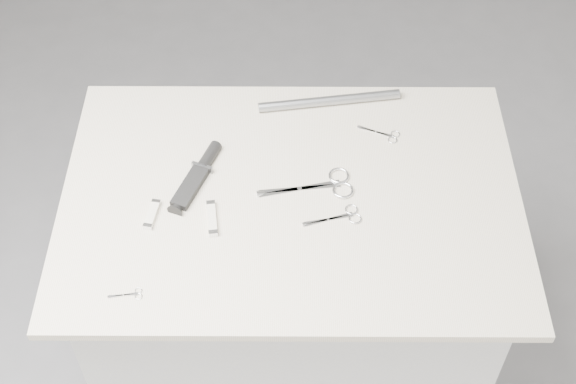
{
  "coord_description": "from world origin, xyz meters",
  "views": [
    {
      "loc": [
        -0.0,
        -1.13,
        2.25
      ],
      "look_at": [
        -0.01,
        0.01,
        0.92
      ],
      "focal_mm": 50.0,
      "sensor_mm": 36.0,
      "label": 1
    }
  ],
  "objects_px": {
    "embroidery_scissors_a": "(343,216)",
    "pocket_knife_a": "(212,218)",
    "embroidery_scissors_b": "(385,135)",
    "plinth": "(291,311)",
    "pocket_knife_b": "(152,214)",
    "tiny_scissors": "(130,294)",
    "metal_rail": "(329,101)",
    "large_shears": "(326,185)",
    "sheathed_knife": "(199,173)"
  },
  "relations": [
    {
      "from": "tiny_scissors",
      "to": "pocket_knife_a",
      "type": "distance_m",
      "value": 0.24
    },
    {
      "from": "embroidery_scissors_a",
      "to": "tiny_scissors",
      "type": "xyz_separation_m",
      "value": [
        -0.43,
        -0.2,
        -0.0
      ]
    },
    {
      "from": "plinth",
      "to": "pocket_knife_a",
      "type": "xyz_separation_m",
      "value": [
        -0.17,
        -0.07,
        0.48
      ]
    },
    {
      "from": "tiny_scissors",
      "to": "plinth",
      "type": "bearing_deg",
      "value": 31.41
    },
    {
      "from": "embroidery_scissors_a",
      "to": "tiny_scissors",
      "type": "relative_size",
      "value": 1.87
    },
    {
      "from": "sheathed_knife",
      "to": "embroidery_scissors_b",
      "type": "bearing_deg",
      "value": -52.05
    },
    {
      "from": "large_shears",
      "to": "pocket_knife_b",
      "type": "distance_m",
      "value": 0.38
    },
    {
      "from": "plinth",
      "to": "large_shears",
      "type": "relative_size",
      "value": 4.28
    },
    {
      "from": "embroidery_scissors_b",
      "to": "sheathed_knife",
      "type": "relative_size",
      "value": 0.51
    },
    {
      "from": "metal_rail",
      "to": "embroidery_scissors_a",
      "type": "bearing_deg",
      "value": -87.02
    },
    {
      "from": "plinth",
      "to": "tiny_scissors",
      "type": "bearing_deg",
      "value": -140.71
    },
    {
      "from": "large_shears",
      "to": "embroidery_scissors_a",
      "type": "xyz_separation_m",
      "value": [
        0.03,
        -0.09,
        -0.0
      ]
    },
    {
      "from": "pocket_knife_b",
      "to": "plinth",
      "type": "bearing_deg",
      "value": -69.48
    },
    {
      "from": "embroidery_scissors_a",
      "to": "pocket_knife_b",
      "type": "relative_size",
      "value": 1.62
    },
    {
      "from": "tiny_scissors",
      "to": "embroidery_scissors_b",
      "type": "bearing_deg",
      "value": 31.82
    },
    {
      "from": "embroidery_scissors_a",
      "to": "tiny_scissors",
      "type": "bearing_deg",
      "value": -170.21
    },
    {
      "from": "pocket_knife_a",
      "to": "pocket_knife_b",
      "type": "bearing_deg",
      "value": 77.9
    },
    {
      "from": "tiny_scissors",
      "to": "sheathed_knife",
      "type": "bearing_deg",
      "value": 62.66
    },
    {
      "from": "plinth",
      "to": "large_shears",
      "type": "height_order",
      "value": "large_shears"
    },
    {
      "from": "plinth",
      "to": "embroidery_scissors_b",
      "type": "bearing_deg",
      "value": 40.29
    },
    {
      "from": "embroidery_scissors_b",
      "to": "pocket_knife_b",
      "type": "relative_size",
      "value": 1.27
    },
    {
      "from": "embroidery_scissors_b",
      "to": "plinth",
      "type": "bearing_deg",
      "value": -117.33
    },
    {
      "from": "embroidery_scissors_a",
      "to": "pocket_knife_a",
      "type": "xyz_separation_m",
      "value": [
        -0.28,
        -0.01,
        0.0
      ]
    },
    {
      "from": "large_shears",
      "to": "embroidery_scissors_b",
      "type": "height_order",
      "value": "large_shears"
    },
    {
      "from": "embroidery_scissors_b",
      "to": "sheathed_knife",
      "type": "height_order",
      "value": "sheathed_knife"
    },
    {
      "from": "pocket_knife_b",
      "to": "metal_rail",
      "type": "distance_m",
      "value": 0.52
    },
    {
      "from": "pocket_knife_a",
      "to": "pocket_knife_b",
      "type": "height_order",
      "value": "pocket_knife_a"
    },
    {
      "from": "plinth",
      "to": "pocket_knife_a",
      "type": "distance_m",
      "value": 0.51
    },
    {
      "from": "pocket_knife_a",
      "to": "embroidery_scissors_b",
      "type": "bearing_deg",
      "value": -64.04
    },
    {
      "from": "pocket_knife_b",
      "to": "large_shears",
      "type": "bearing_deg",
      "value": -67.69
    },
    {
      "from": "large_shears",
      "to": "embroidery_scissors_b",
      "type": "relative_size",
      "value": 2.13
    },
    {
      "from": "pocket_knife_a",
      "to": "plinth",
      "type": "bearing_deg",
      "value": -74.92
    },
    {
      "from": "embroidery_scissors_a",
      "to": "metal_rail",
      "type": "bearing_deg",
      "value": 77.74
    },
    {
      "from": "embroidery_scissors_b",
      "to": "metal_rail",
      "type": "relative_size",
      "value": 0.29
    },
    {
      "from": "large_shears",
      "to": "sheathed_knife",
      "type": "xyz_separation_m",
      "value": [
        -0.28,
        0.03,
        0.0
      ]
    },
    {
      "from": "pocket_knife_a",
      "to": "pocket_knife_b",
      "type": "distance_m",
      "value": 0.13
    },
    {
      "from": "pocket_knife_b",
      "to": "tiny_scissors",
      "type": "bearing_deg",
      "value": -176.64
    },
    {
      "from": "plinth",
      "to": "metal_rail",
      "type": "distance_m",
      "value": 0.57
    },
    {
      "from": "embroidery_scissors_b",
      "to": "metal_rail",
      "type": "bearing_deg",
      "value": 163.07
    },
    {
      "from": "embroidery_scissors_a",
      "to": "sheathed_knife",
      "type": "height_order",
      "value": "sheathed_knife"
    },
    {
      "from": "metal_rail",
      "to": "embroidery_scissors_b",
      "type": "bearing_deg",
      "value": -39.31
    },
    {
      "from": "embroidery_scissors_a",
      "to": "pocket_knife_a",
      "type": "relative_size",
      "value": 1.36
    },
    {
      "from": "large_shears",
      "to": "embroidery_scissors_a",
      "type": "distance_m",
      "value": 0.09
    },
    {
      "from": "pocket_knife_a",
      "to": "metal_rail",
      "type": "bearing_deg",
      "value": -43.29
    },
    {
      "from": "plinth",
      "to": "tiny_scissors",
      "type": "relative_size",
      "value": 13.27
    },
    {
      "from": "metal_rail",
      "to": "sheathed_knife",
      "type": "bearing_deg",
      "value": -141.98
    },
    {
      "from": "embroidery_scissors_a",
      "to": "pocket_knife_b",
      "type": "height_order",
      "value": "pocket_knife_b"
    },
    {
      "from": "plinth",
      "to": "sheathed_knife",
      "type": "xyz_separation_m",
      "value": [
        -0.2,
        0.06,
        0.48
      ]
    },
    {
      "from": "plinth",
      "to": "pocket_knife_b",
      "type": "distance_m",
      "value": 0.56
    },
    {
      "from": "embroidery_scissors_b",
      "to": "pocket_knife_b",
      "type": "bearing_deg",
      "value": -132.21
    }
  ]
}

